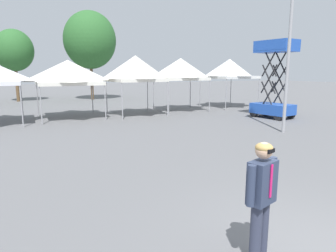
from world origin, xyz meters
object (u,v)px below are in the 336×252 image
canopy_tent_far_left (68,72)px  tree_behind_tents_center (14,50)px  canopy_tent_behind_left (229,69)px  light_pole_near_lift (290,29)px  tree_behind_tents_right (90,40)px  scissor_lift (273,96)px  canopy_tent_behind_right (136,69)px  canopy_tent_far_right (181,69)px  person_foreground (261,195)px

canopy_tent_far_left → tree_behind_tents_center: (-3.01, 12.39, 1.92)m
canopy_tent_behind_left → light_pole_near_lift: size_ratio=0.46×
tree_behind_tents_right → scissor_lift: bearing=-66.4°
canopy_tent_far_left → scissor_lift: bearing=-25.3°
canopy_tent_behind_left → canopy_tent_behind_right: bearing=-171.8°
canopy_tent_far_right → canopy_tent_far_left: bearing=-178.0°
canopy_tent_far_left → scissor_lift: (10.85, -5.14, -1.34)m
canopy_tent_far_right → light_pole_near_lift: light_pole_near_lift is taller
tree_behind_tents_right → tree_behind_tents_center: bearing=172.0°
scissor_lift → person_foreground: 14.52m
scissor_lift → tree_behind_tents_right: (-7.26, 16.59, 4.36)m
canopy_tent_behind_right → canopy_tent_behind_left: 8.08m
canopy_tent_behind_right → canopy_tent_behind_left: size_ratio=1.01×
canopy_tent_behind_left → person_foreground: bearing=-125.5°
canopy_tent_far_right → scissor_lift: 6.53m
tree_behind_tents_right → tree_behind_tents_center: tree_behind_tents_right is taller
person_foreground → light_pole_near_lift: size_ratio=0.23×
tree_behind_tents_right → tree_behind_tents_center: size_ratio=1.30×
canopy_tent_behind_right → scissor_lift: 8.44m
person_foreground → canopy_tent_behind_left: bearing=54.5°
canopy_tent_behind_left → person_foreground: canopy_tent_behind_left is taller
person_foreground → tree_behind_tents_center: 28.19m
canopy_tent_behind_right → canopy_tent_behind_left: bearing=8.2°
light_pole_near_lift → tree_behind_tents_center: 23.77m
canopy_tent_behind_right → light_pole_near_lift: light_pole_near_lift is taller
person_foreground → canopy_tent_behind_right: bearing=77.1°
canopy_tent_behind_right → scissor_lift: (6.92, -4.56, -1.57)m
canopy_tent_behind_right → scissor_lift: bearing=-33.4°
canopy_tent_far_left → tree_behind_tents_right: size_ratio=0.43×
person_foreground → tree_behind_tents_center: size_ratio=0.28×
canopy_tent_far_left → canopy_tent_far_right: 7.53m
canopy_tent_behind_left → canopy_tent_far_right: bearing=-175.8°
scissor_lift → canopy_tent_far_right: bearing=121.7°
person_foreground → tree_behind_tents_center: bearing=97.3°
canopy_tent_behind_right → tree_behind_tents_center: size_ratio=0.57×
person_foreground → light_pole_near_lift: bearing=41.7°
canopy_tent_far_right → scissor_lift: bearing=-58.3°
canopy_tent_behind_right → tree_behind_tents_center: bearing=118.2°
canopy_tent_behind_right → tree_behind_tents_center: (-6.94, 12.96, 1.69)m
scissor_lift → tree_behind_tents_center: tree_behind_tents_center is taller
canopy_tent_behind_left → tree_behind_tents_center: (-14.94, 11.80, 1.66)m
canopy_tent_far_left → person_foreground: size_ratio=2.01×
canopy_tent_far_left → canopy_tent_far_right: bearing=2.0°
scissor_lift → tree_behind_tents_center: 22.58m
canopy_tent_far_right → tree_behind_tents_center: size_ratio=0.56×
tree_behind_tents_right → tree_behind_tents_center: 6.75m
canopy_tent_far_left → canopy_tent_far_right: canopy_tent_far_right is taller
canopy_tent_far_right → tree_behind_tents_right: 12.19m
person_foreground → tree_behind_tents_right: bearing=83.5°
canopy_tent_far_left → tree_behind_tents_center: bearing=103.7°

